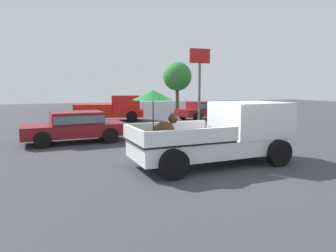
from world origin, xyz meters
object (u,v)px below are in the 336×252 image
pickup_truck_main (224,133)px  parked_sedan_far (204,109)px  pickup_truck_red (112,109)px  parked_sedan_near (75,125)px  motel_sign (200,71)px

pickup_truck_main → parked_sedan_far: 13.36m
pickup_truck_red → parked_sedan_near: 8.66m
parked_sedan_near → parked_sedan_far: (9.70, 6.61, 0.00)m
pickup_truck_main → parked_sedan_near: pickup_truck_main is taller
parked_sedan_near → pickup_truck_main: bearing=122.6°
pickup_truck_red → parked_sedan_near: (-3.12, -8.08, -0.13)m
pickup_truck_main → parked_sedan_near: (-4.05, 5.50, -0.22)m
pickup_truck_red → pickup_truck_main: bearing=-70.9°
parked_sedan_near → motel_sign: bearing=-156.9°
pickup_truck_red → parked_sedan_far: (6.58, -1.46, -0.13)m
pickup_truck_main → parked_sedan_near: bearing=124.0°
parked_sedan_near → motel_sign: size_ratio=0.92×
motel_sign → parked_sedan_near: bearing=-153.1°
motel_sign → pickup_truck_red: bearing=140.4°
pickup_truck_red → parked_sedan_near: bearing=-96.0°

